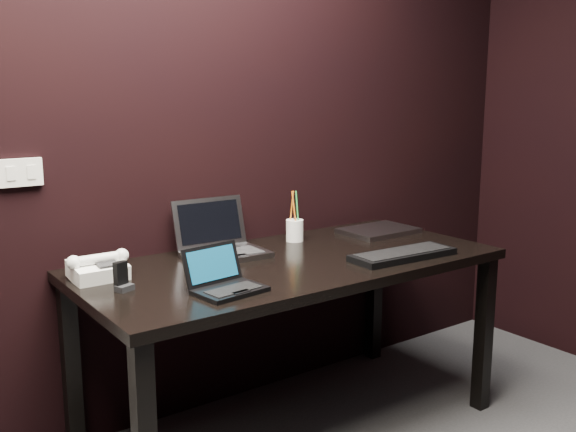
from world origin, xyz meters
TOP-DOWN VIEW (x-y plane):
  - wall_back at (0.00, 1.80)m, footprint 4.00×0.00m
  - wall_switch at (-0.62, 1.79)m, footprint 0.15×0.02m
  - desk at (0.30, 1.40)m, footprint 1.70×0.80m
  - netbook at (-0.13, 1.19)m, footprint 0.25×0.23m
  - silver_laptop at (0.10, 1.62)m, footprint 0.33×0.30m
  - ext_keyboard at (0.68, 1.15)m, footprint 0.47×0.18m
  - closed_laptop at (0.93, 1.55)m, footprint 0.35×0.25m
  - desk_phone at (-0.43, 1.58)m, footprint 0.23×0.17m
  - mobile_phone at (-0.41, 1.40)m, footprint 0.07×0.06m
  - pen_cup at (0.50, 1.65)m, footprint 0.10×0.10m

SIDE VIEW (x-z plane):
  - desk at x=0.30m, z-range 0.29..1.03m
  - closed_laptop at x=0.93m, z-range 0.74..0.76m
  - ext_keyboard at x=0.68m, z-range 0.74..0.77m
  - netbook at x=-0.13m, z-range 0.70..0.84m
  - mobile_phone at x=-0.41m, z-range 0.73..0.83m
  - desk_phone at x=-0.43m, z-range 0.73..0.84m
  - silver_laptop at x=0.10m, z-range 0.67..0.89m
  - pen_cup at x=0.50m, z-range 0.68..0.91m
  - wall_switch at x=-0.62m, z-range 1.07..1.17m
  - wall_back at x=0.00m, z-range -0.70..3.30m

